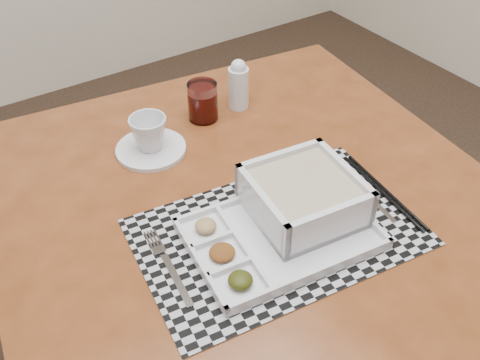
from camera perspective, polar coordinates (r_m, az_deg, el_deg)
name	(u,v)px	position (r m, az deg, el deg)	size (l,w,h in m)	color
dining_table	(247,220)	(1.09, 0.72, -4.28)	(1.06, 1.06, 0.71)	#54250F
placemat	(278,232)	(0.96, 4.05, -5.59)	(0.50, 0.32, 0.00)	#A3A2AA
serving_tray	(296,208)	(0.96, 5.97, -2.98)	(0.34, 0.26, 0.09)	silver
fork	(167,265)	(0.92, -7.83, -8.98)	(0.04, 0.19, 0.00)	silver
spoon	(351,179)	(1.09, 11.74, 0.11)	(0.04, 0.18, 0.01)	silver
chopsticks	(384,191)	(1.07, 15.10, -1.18)	(0.04, 0.24, 0.01)	black
saucer	(151,149)	(1.16, -9.47, 3.26)	(0.15, 0.15, 0.01)	silver
cup	(149,133)	(1.13, -9.70, 4.95)	(0.08, 0.08, 0.07)	silver
juice_glass	(203,103)	(1.23, -4.00, 8.20)	(0.07, 0.07, 0.09)	white
creamer_bottle	(238,85)	(1.26, -0.16, 10.14)	(0.05, 0.05, 0.12)	silver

